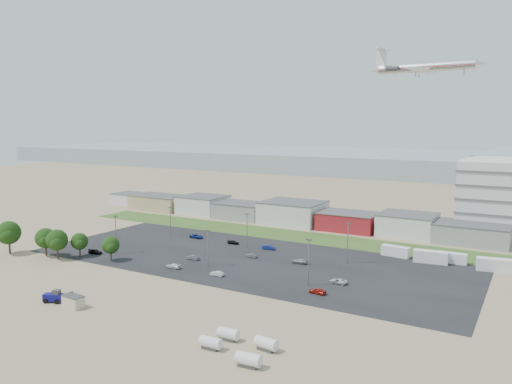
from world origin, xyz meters
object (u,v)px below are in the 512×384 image
Objects in this scene: airliner at (425,67)px; parked_car_4 at (193,257)px; tree_far_left at (9,235)px; box_trailer_a at (396,251)px; parked_car_6 at (233,242)px; storage_tank_nw at (228,334)px; parked_car_13 at (217,273)px; telehandler at (53,296)px; parked_car_0 at (338,281)px; parked_car_9 at (196,236)px; parked_car_11 at (269,247)px; parked_car_12 at (300,261)px; parked_car_2 at (318,291)px; parked_car_3 at (173,266)px; portable_shed at (73,301)px; parked_car_10 at (95,252)px; parked_car_7 at (252,256)px.

airliner is 11.29× the size of parked_car_4.
airliner reaches higher than tree_far_left.
box_trailer_a reaches higher than parked_car_6.
storage_tank_nw is 36.96m from parked_car_13.
telehandler is 41.61m from storage_tank_nw.
parked_car_6 is at bearing -179.44° from parked_car_4.
parked_car_4 is at bearing -81.63° from parked_car_0.
airliner reaches higher than parked_car_9.
box_trailer_a is 1.95× the size of parked_car_11.
parked_car_6 is 28.74m from parked_car_12.
parked_car_2 is 39.95m from parked_car_3.
portable_shed is 0.73× the size of telehandler.
parked_car_6 is 1.06× the size of parked_car_13.
storage_tank_nw reaches higher than parked_car_3.
telehandler is at bearing -40.83° from parked_car_0.
telehandler is 37.42m from parked_car_13.
parked_car_9 is at bearing -107.74° from parked_car_12.
parked_car_10 is 0.97× the size of parked_car_12.
parked_car_12 is (-20.21, -20.08, -0.80)m from box_trailer_a.
parked_car_2 reaches higher than parked_car_3.
tree_far_left is 2.59× the size of parked_car_3.
parked_car_2 is 1.13× the size of parked_car_7.
storage_tank_nw is 52.77m from parked_car_4.
portable_shed is 0.11× the size of airliner.
airliner is 10.04× the size of parked_car_10.
parked_car_11 is at bearing -116.34° from parked_car_0.
parked_car_0 is at bearing 105.16° from parked_car_13.
telehandler is at bearing -50.00° from parked_car_2.
portable_shed is at bearing -17.89° from parked_car_7.
parked_car_3 is 1.23× the size of parked_car_7.
parked_car_10 reaches higher than parked_car_3.
parked_car_3 is 28.64m from parked_car_10.
parked_car_2 is at bearing 30.41° from parked_car_12.
parked_car_6 is at bearing 81.44° from parked_car_11.
parked_car_0 is (0.62, -89.00, -57.26)m from airliner.
tree_far_left is 2.82× the size of parked_car_2.
airliner is 101.95m from parked_car_7.
parked_car_12 is at bearing 144.05° from parked_car_13.
telehandler is 63.74m from parked_car_11.
parked_car_10 is at bearing 105.63° from telehandler.
telehandler reaches higher than parked_car_2.
parked_car_7 is 45.01m from parked_car_10.
parked_car_11 is 29.09m from parked_car_13.
storage_tank_nw is 0.90× the size of parked_car_0.
parked_car_11 is (17.74, 61.21, -0.71)m from telehandler.
portable_shed is 0.62× the size of box_trailer_a.
parked_car_0 is at bearing 100.65° from parked_car_3.
parked_car_4 is (-0.70, 40.75, -0.58)m from portable_shed.
parked_car_7 is at bearing 50.71° from telehandler.
parked_car_4 is at bearing -97.37° from parked_car_2.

